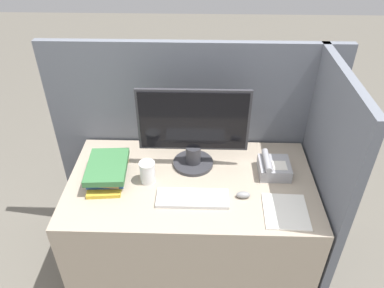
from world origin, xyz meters
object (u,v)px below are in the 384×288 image
object	(u,v)px
mouse	(243,195)
monitor	(193,131)
desk_telephone	(273,167)
keyboard	(193,198)
coffee_cup	(148,172)
book_stack	(107,172)

from	to	relation	value
mouse	monitor	bearing A→B (deg)	134.73
monitor	desk_telephone	xyz separation A→B (m)	(0.45, -0.07, -0.19)
keyboard	mouse	distance (m)	0.27
coffee_cup	book_stack	bearing A→B (deg)	178.01
book_stack	desk_telephone	xyz separation A→B (m)	(0.92, 0.08, -0.01)
keyboard	desk_telephone	distance (m)	0.50
mouse	coffee_cup	bearing A→B (deg)	167.44
monitor	keyboard	size ratio (longest dim) A/B	1.63
keyboard	mouse	xyz separation A→B (m)	(0.26, 0.02, 0.01)
keyboard	coffee_cup	distance (m)	0.29
monitor	coffee_cup	world-z (taller)	monitor
keyboard	book_stack	world-z (taller)	book_stack
coffee_cup	desk_telephone	distance (m)	0.70
monitor	mouse	distance (m)	0.44
keyboard	book_stack	size ratio (longest dim) A/B	1.17
monitor	coffee_cup	xyz separation A→B (m)	(-0.24, -0.16, -0.17)
keyboard	mouse	size ratio (longest dim) A/B	5.09
book_stack	desk_telephone	size ratio (longest dim) A/B	1.78
book_stack	keyboard	bearing A→B (deg)	-17.28
keyboard	book_stack	distance (m)	0.50
coffee_cup	book_stack	distance (m)	0.22
keyboard	coffee_cup	xyz separation A→B (m)	(-0.25, 0.14, 0.05)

